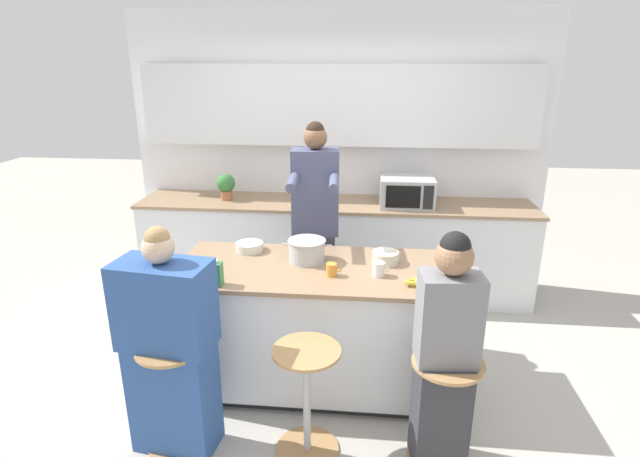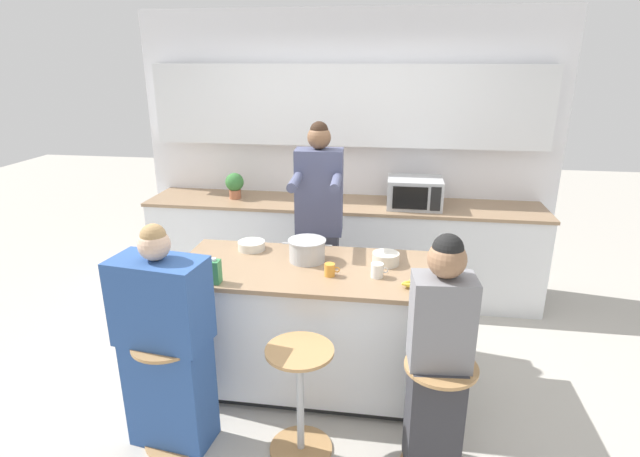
% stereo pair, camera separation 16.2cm
% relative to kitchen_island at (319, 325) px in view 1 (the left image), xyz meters
% --- Properties ---
extents(ground_plane, '(16.00, 16.00, 0.00)m').
position_rel_kitchen_island_xyz_m(ground_plane, '(0.00, 0.00, -0.46)').
color(ground_plane, '#B2ADA3').
extents(wall_back, '(4.08, 0.22, 2.70)m').
position_rel_kitchen_island_xyz_m(wall_back, '(0.00, 1.81, 1.09)').
color(wall_back, white).
rests_on(wall_back, ground_plane).
extents(back_counter, '(3.78, 0.65, 0.94)m').
position_rel_kitchen_island_xyz_m(back_counter, '(0.00, 1.50, 0.01)').
color(back_counter, silver).
rests_on(back_counter, ground_plane).
extents(kitchen_island, '(1.94, 0.83, 0.90)m').
position_rel_kitchen_island_xyz_m(kitchen_island, '(0.00, 0.00, 0.00)').
color(kitchen_island, black).
rests_on(kitchen_island, ground_plane).
extents(bar_stool_leftmost, '(0.39, 0.39, 0.70)m').
position_rel_kitchen_island_xyz_m(bar_stool_leftmost, '(-0.78, -0.73, -0.06)').
color(bar_stool_leftmost, tan).
rests_on(bar_stool_leftmost, ground_plane).
extents(bar_stool_center, '(0.39, 0.39, 0.70)m').
position_rel_kitchen_island_xyz_m(bar_stool_center, '(0.00, -0.69, -0.06)').
color(bar_stool_center, tan).
rests_on(bar_stool_center, ground_plane).
extents(bar_stool_rightmost, '(0.39, 0.39, 0.70)m').
position_rel_kitchen_island_xyz_m(bar_stool_rightmost, '(0.78, -0.73, -0.06)').
color(bar_stool_rightmost, tan).
rests_on(bar_stool_rightmost, ground_plane).
extents(person_cooking, '(0.40, 0.61, 1.81)m').
position_rel_kitchen_island_xyz_m(person_cooking, '(-0.09, 0.64, 0.45)').
color(person_cooking, '#383842').
rests_on(person_cooking, ground_plane).
extents(person_wrapped_blanket, '(0.56, 0.35, 1.41)m').
position_rel_kitchen_island_xyz_m(person_wrapped_blanket, '(-0.79, -0.71, 0.20)').
color(person_wrapped_blanket, '#2D5193').
rests_on(person_wrapped_blanket, ground_plane).
extents(person_seated_near, '(0.34, 0.29, 1.43)m').
position_rel_kitchen_island_xyz_m(person_seated_near, '(0.76, -0.71, 0.22)').
color(person_seated_near, '#333338').
rests_on(person_seated_near, ground_plane).
extents(cooking_pot, '(0.35, 0.27, 0.15)m').
position_rel_kitchen_island_xyz_m(cooking_pot, '(-0.09, 0.11, 0.53)').
color(cooking_pot, '#B7BABC').
rests_on(cooking_pot, kitchen_island).
extents(fruit_bowl, '(0.20, 0.20, 0.06)m').
position_rel_kitchen_island_xyz_m(fruit_bowl, '(-0.54, 0.25, 0.48)').
color(fruit_bowl, silver).
rests_on(fruit_bowl, kitchen_island).
extents(mixing_bowl_steel, '(0.18, 0.18, 0.08)m').
position_rel_kitchen_island_xyz_m(mixing_bowl_steel, '(0.45, 0.12, 0.49)').
color(mixing_bowl_steel, silver).
rests_on(mixing_bowl_steel, kitchen_island).
extents(coffee_cup_near, '(0.10, 0.07, 0.08)m').
position_rel_kitchen_island_xyz_m(coffee_cup_near, '(0.10, -0.13, 0.49)').
color(coffee_cup_near, orange).
rests_on(coffee_cup_near, kitchen_island).
extents(coffee_cup_far, '(0.11, 0.08, 0.09)m').
position_rel_kitchen_island_xyz_m(coffee_cup_far, '(0.40, -0.10, 0.49)').
color(coffee_cup_far, white).
rests_on(coffee_cup_far, kitchen_island).
extents(banana_bunch, '(0.15, 0.11, 0.05)m').
position_rel_kitchen_island_xyz_m(banana_bunch, '(0.62, -0.23, 0.47)').
color(banana_bunch, yellow).
rests_on(banana_bunch, kitchen_island).
extents(juice_carton, '(0.08, 0.08, 0.17)m').
position_rel_kitchen_island_xyz_m(juice_carton, '(-0.61, -0.34, 0.52)').
color(juice_carton, '#38844C').
rests_on(juice_carton, kitchen_island).
extents(microwave, '(0.50, 0.40, 0.27)m').
position_rel_kitchen_island_xyz_m(microwave, '(0.68, 1.46, 0.62)').
color(microwave, '#B2B5B7').
rests_on(microwave, back_counter).
extents(potted_plant, '(0.18, 0.18, 0.25)m').
position_rel_kitchen_island_xyz_m(potted_plant, '(-1.06, 1.50, 0.63)').
color(potted_plant, '#A86042').
rests_on(potted_plant, back_counter).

